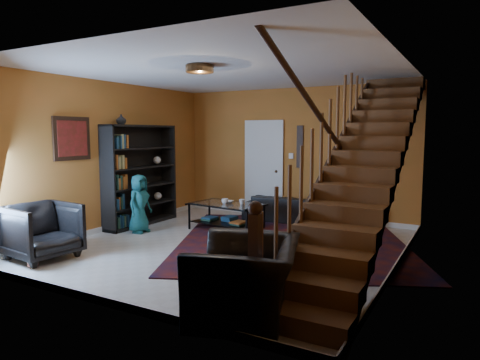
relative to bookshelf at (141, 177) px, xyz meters
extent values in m
plane|color=beige|center=(2.40, -0.60, -0.96)|extent=(5.50, 5.50, 0.00)
plane|color=#C76C2C|center=(2.40, 2.15, 0.44)|extent=(5.20, 0.00, 5.20)
plane|color=#C76C2C|center=(2.40, -3.35, 0.44)|extent=(5.20, 0.00, 5.20)
plane|color=#C76C2C|center=(-0.20, -0.60, 0.44)|extent=(0.00, 5.50, 5.50)
plane|color=#C76C2C|center=(5.00, -0.60, 0.44)|extent=(0.00, 5.50, 5.50)
plane|color=white|center=(2.40, -0.60, 1.84)|extent=(5.50, 5.50, 0.00)
cube|color=silver|center=(2.40, 2.14, -0.91)|extent=(5.20, 0.02, 0.10)
cube|color=silver|center=(-0.19, -0.60, -0.91)|extent=(0.02, 5.50, 0.10)
cube|color=#C76C2C|center=(4.53, -0.60, 0.36)|extent=(0.95, 4.92, 2.83)
cube|color=black|center=(4.07, -0.60, 0.44)|extent=(0.04, 5.02, 3.02)
cylinder|color=black|center=(4.10, -0.60, 0.89)|extent=(0.07, 4.20, 2.44)
cube|color=black|center=(4.10, -3.00, -0.41)|extent=(0.10, 0.10, 1.10)
cube|color=black|center=(0.00, 0.00, 0.04)|extent=(0.35, 1.80, 2.00)
cube|color=black|center=(0.00, 0.00, -0.56)|extent=(0.35, 1.72, 0.03)
cube|color=black|center=(0.00, 0.00, 0.20)|extent=(0.35, 1.72, 0.03)
cube|color=silver|center=(1.70, 2.12, 0.06)|extent=(0.82, 0.05, 2.05)
cube|color=maroon|center=(-0.17, -1.50, 0.79)|extent=(0.04, 0.74, 0.74)
cube|color=black|center=(2.55, 2.13, 0.59)|extent=(0.14, 0.03, 0.90)
cylinder|color=#3F2814|center=(2.40, -1.40, 1.78)|extent=(0.40, 0.40, 0.10)
cube|color=#4E140D|center=(3.16, 0.22, -0.95)|extent=(5.09, 5.36, 0.02)
imported|color=black|center=(2.50, 1.70, -0.69)|extent=(1.89, 0.82, 0.54)
imported|color=black|center=(0.35, -2.52, -0.55)|extent=(0.99, 0.97, 0.82)
imported|color=black|center=(3.90, -2.82, -0.58)|extent=(1.34, 1.44, 0.77)
imported|color=black|center=(3.62, 1.75, -0.77)|extent=(0.49, 0.33, 1.29)
imported|color=black|center=(3.90, 1.75, -0.83)|extent=(0.61, 0.50, 1.16)
imported|color=#1A5B66|center=(0.45, -0.56, -0.42)|extent=(0.36, 0.54, 1.08)
cube|color=black|center=(1.10, 0.11, -0.72)|extent=(0.03, 0.03, 0.49)
cube|color=black|center=(2.35, 0.11, -0.72)|extent=(0.03, 0.03, 0.49)
cube|color=black|center=(1.10, 0.81, -0.72)|extent=(0.03, 0.03, 0.49)
cube|color=black|center=(2.35, 0.81, -0.72)|extent=(0.03, 0.03, 0.49)
cube|color=black|center=(1.72, 0.46, -0.83)|extent=(1.33, 0.87, 0.02)
cube|color=silver|center=(1.72, 0.46, -0.47)|extent=(1.40, 0.93, 0.02)
imported|color=#999999|center=(1.73, 0.39, -0.41)|extent=(0.15, 0.15, 0.10)
imported|color=#999999|center=(2.02, 0.52, -0.42)|extent=(0.11, 0.11, 0.10)
imported|color=#999999|center=(1.74, 0.49, -0.44)|extent=(0.23, 0.23, 0.05)
imported|color=#999999|center=(0.00, -0.50, 1.13)|extent=(0.18, 0.18, 0.19)
cylinder|color=red|center=(0.58, -2.85, -0.86)|extent=(0.16, 0.16, 0.17)
camera|label=1|loc=(5.88, -6.48, 0.88)|focal=32.00mm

